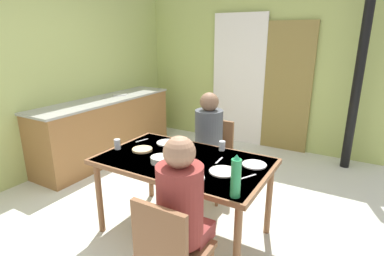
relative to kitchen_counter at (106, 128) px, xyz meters
The scene contains 25 objects.
ground_plane 1.91m from the kitchen_counter, 28.82° to the right, with size 6.89×6.89×0.00m, color silver.
wall_back 2.53m from the kitchen_counter, 47.29° to the left, with size 4.11×0.10×2.54m, color #AABA63.
wall_left 0.91m from the kitchen_counter, 145.09° to the right, with size 0.10×3.98×2.54m, color #A9B866.
door_wooden 2.82m from the kitchen_counter, 37.36° to the left, with size 0.80×0.05×2.00m, color olive.
stove_pipe_column 3.58m from the kitchen_counter, 23.83° to the left, with size 0.12×0.12×2.54m, color black.
curtain_panel 2.27m from the kitchen_counter, 49.40° to the left, with size 0.90×0.03×2.13m, color white.
kitchen_counter is the anchor object (origin of this frame).
dining_table 2.26m from the kitchen_counter, 26.97° to the right, with size 1.50×0.91×0.74m.
chair_near_diner 3.02m from the kitchen_counter, 37.22° to the right, with size 0.40×0.40×0.87m.
chair_far_diner 1.91m from the kitchen_counter, ahead, with size 0.40×0.40×0.87m.
person_near_diner 2.95m from the kitchen_counter, 35.10° to the right, with size 0.30×0.37×0.77m.
person_far_diner 1.96m from the kitchen_counter, 10.42° to the right, with size 0.30×0.37×0.77m.
water_bottle_green_near 3.02m from the kitchen_counter, 27.73° to the right, with size 0.07×0.07×0.31m.
serving_bowl_center 2.23m from the kitchen_counter, 32.23° to the right, with size 0.17×0.17×0.06m, color silver.
dinner_plate_near_left 1.83m from the kitchen_counter, 24.56° to the right, with size 0.21×0.21×0.01m, color white.
dinner_plate_near_right 2.73m from the kitchen_counter, 17.72° to the right, with size 0.20×0.20×0.01m, color white.
dinner_plate_far_center 2.62m from the kitchen_counter, 30.24° to the right, with size 0.22×0.22×0.01m, color white.
dinner_plate_far_side 2.66m from the kitchen_counter, 24.13° to the right, with size 0.22×0.22×0.01m, color white.
drinking_glass_by_near_diner 2.32m from the kitchen_counter, 16.35° to the right, with size 0.06×0.06×0.09m, color silver.
drinking_glass_by_far_diner 2.31m from the kitchen_counter, 27.34° to the right, with size 0.06×0.06×0.10m, color silver.
drinking_glass_spare_center 1.77m from the kitchen_counter, 40.39° to the right, with size 0.06×0.06×0.10m, color silver.
bread_plate_sliced 1.89m from the kitchen_counter, 33.69° to the right, with size 0.19×0.19×0.02m, color #DBB77A.
cutlery_knife_near 2.84m from the kitchen_counter, 22.00° to the right, with size 0.15×0.02×0.00m, color silver.
cutlery_fork_near 1.62m from the kitchen_counter, 30.80° to the right, with size 0.15×0.02×0.00m, color silver.
cutlery_knife_far 2.47m from the kitchen_counter, 21.19° to the right, with size 0.15×0.02×0.00m, color silver.
Camera 1 is at (1.70, -2.24, 1.79)m, focal length 28.50 mm.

